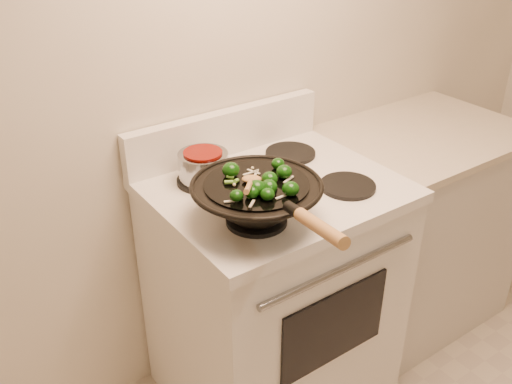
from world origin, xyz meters
TOP-DOWN VIEW (x-y plane):
  - stove at (-0.04, 1.17)m, footprint 0.78×0.67m
  - counter_unit at (0.71, 1.20)m, footprint 0.85×0.62m
  - wok at (-0.22, 1.02)m, footprint 0.38×0.63m
  - stirfry at (-0.22, 0.99)m, footprint 0.26×0.23m
  - wooden_spoon at (-0.27, 0.98)m, footprint 0.18×0.22m
  - saucepan at (-0.22, 1.32)m, footprint 0.16×0.26m

SIDE VIEW (x-z plane):
  - counter_unit at x=0.71m, z-range 0.00..0.91m
  - stove at x=-0.04m, z-range -0.07..1.01m
  - saucepan at x=-0.22m, z-range 0.93..1.03m
  - wok at x=-0.22m, z-range 0.90..1.10m
  - stirfry at x=-0.22m, z-range 1.04..1.09m
  - wooden_spoon at x=-0.27m, z-range 1.03..1.13m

